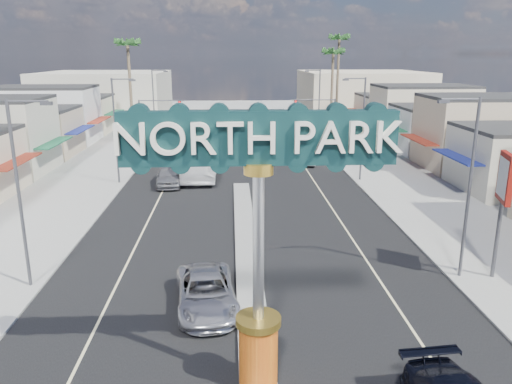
{
  "coord_description": "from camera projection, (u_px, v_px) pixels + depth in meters",
  "views": [
    {
      "loc": [
        -0.81,
        -12.56,
        10.9
      ],
      "look_at": [
        0.33,
        10.08,
        4.61
      ],
      "focal_mm": 35.0,
      "sensor_mm": 36.0,
      "label": 1
    }
  ],
  "objects": [
    {
      "name": "ground",
      "position": [
        241.0,
        182.0,
        43.91
      ],
      "size": [
        160.0,
        160.0,
        0.0
      ],
      "primitive_type": "plane",
      "color": "gray",
      "rests_on": "ground"
    },
    {
      "name": "road",
      "position": [
        241.0,
        182.0,
        43.91
      ],
      "size": [
        20.0,
        120.0,
        0.01
      ],
      "primitive_type": "cube",
      "color": "black",
      "rests_on": "ground"
    },
    {
      "name": "median_island",
      "position": [
        247.0,
        250.0,
        28.49
      ],
      "size": [
        1.3,
        30.0,
        0.16
      ],
      "primitive_type": "cube",
      "color": "gray",
      "rests_on": "ground"
    },
    {
      "name": "sidewalk_left",
      "position": [
        80.0,
        183.0,
        43.22
      ],
      "size": [
        8.0,
        120.0,
        0.12
      ],
      "primitive_type": "cube",
      "color": "gray",
      "rests_on": "ground"
    },
    {
      "name": "sidewalk_right",
      "position": [
        397.0,
        180.0,
        44.57
      ],
      "size": [
        8.0,
        120.0,
        0.12
      ],
      "primitive_type": "cube",
      "color": "gray",
      "rests_on": "ground"
    },
    {
      "name": "storefront_row_left",
      "position": [
        19.0,
        129.0,
        54.46
      ],
      "size": [
        12.0,
        42.0,
        6.0
      ],
      "primitive_type": "cube",
      "color": "beige",
      "rests_on": "ground"
    },
    {
      "name": "storefront_row_right",
      "position": [
        449.0,
        126.0,
        56.78
      ],
      "size": [
        12.0,
        42.0,
        6.0
      ],
      "primitive_type": "cube",
      "color": "#B7B29E",
      "rests_on": "ground"
    },
    {
      "name": "backdrop_far_left",
      "position": [
        106.0,
        96.0,
        85.09
      ],
      "size": [
        20.0,
        20.0,
        8.0
      ],
      "primitive_type": "cube",
      "color": "#B7B29E",
      "rests_on": "ground"
    },
    {
      "name": "backdrop_far_right",
      "position": [
        361.0,
        95.0,
        87.22
      ],
      "size": [
        20.0,
        20.0,
        8.0
      ],
      "primitive_type": "cube",
      "color": "beige",
      "rests_on": "ground"
    },
    {
      "name": "gateway_sign",
      "position": [
        259.0,
        221.0,
        15.36
      ],
      "size": [
        8.2,
        1.5,
        9.15
      ],
      "color": "#D24210",
      "rests_on": "median_island"
    },
    {
      "name": "traffic_signal_left",
      "position": [
        156.0,
        115.0,
        55.79
      ],
      "size": [
        5.09,
        0.45,
        6.0
      ],
      "color": "#47474C",
      "rests_on": "ground"
    },
    {
      "name": "traffic_signal_right",
      "position": [
        319.0,
        114.0,
        56.68
      ],
      "size": [
        5.09,
        0.45,
        6.0
      ],
      "color": "#47474C",
      "rests_on": "ground"
    },
    {
      "name": "streetlight_l_near",
      "position": [
        21.0,
        186.0,
        22.8
      ],
      "size": [
        2.03,
        0.22,
        9.0
      ],
      "color": "#47474C",
      "rests_on": "ground"
    },
    {
      "name": "streetlight_l_mid",
      "position": [
        117.0,
        126.0,
        42.05
      ],
      "size": [
        2.03,
        0.22,
        9.0
      ],
      "color": "#47474C",
      "rests_on": "ground"
    },
    {
      "name": "streetlight_l_far",
      "position": [
        155.0,
        102.0,
        63.23
      ],
      "size": [
        2.03,
        0.22,
        9.0
      ],
      "color": "#47474C",
      "rests_on": "ground"
    },
    {
      "name": "streetlight_r_near",
      "position": [
        467.0,
        180.0,
        23.81
      ],
      "size": [
        2.03,
        0.22,
        9.0
      ],
      "color": "#47474C",
      "rests_on": "ground"
    },
    {
      "name": "streetlight_r_mid",
      "position": [
        361.0,
        124.0,
        43.06
      ],
      "size": [
        2.03,
        0.22,
        9.0
      ],
      "color": "#47474C",
      "rests_on": "ground"
    },
    {
      "name": "streetlight_r_far",
      "position": [
        318.0,
        101.0,
        64.24
      ],
      "size": [
        2.03,
        0.22,
        9.0
      ],
      "color": "#47474C",
      "rests_on": "ground"
    },
    {
      "name": "palm_left_far",
      "position": [
        128.0,
        49.0,
        59.46
      ],
      "size": [
        2.6,
        2.6,
        13.1
      ],
      "color": "brown",
      "rests_on": "ground"
    },
    {
      "name": "palm_right_mid",
      "position": [
        333.0,
        56.0,
        66.73
      ],
      "size": [
        2.6,
        2.6,
        12.1
      ],
      "color": "brown",
      "rests_on": "ground"
    },
    {
      "name": "palm_right_far",
      "position": [
        339.0,
        43.0,
        72.13
      ],
      "size": [
        2.6,
        2.6,
        14.1
      ],
      "color": "brown",
      "rests_on": "ground"
    },
    {
      "name": "suv_left",
      "position": [
        206.0,
        292.0,
        21.97
      ],
      "size": [
        3.16,
        5.77,
        1.53
      ],
      "primitive_type": "imported",
      "rotation": [
        0.0,
        0.0,
        0.12
      ],
      "color": "#B2B1B6",
      "rests_on": "ground"
    },
    {
      "name": "car_parked_left",
      "position": [
        169.0,
        176.0,
        42.67
      ],
      "size": [
        2.43,
        5.16,
        1.71
      ],
      "primitive_type": "imported",
      "rotation": [
        0.0,
        0.0,
        0.08
      ],
      "color": "slate",
      "rests_on": "ground"
    },
    {
      "name": "car_parked_right",
      "position": [
        307.0,
        156.0,
        51.2
      ],
      "size": [
        2.11,
        4.89,
        1.57
      ],
      "primitive_type": "imported",
      "rotation": [
        0.0,
        0.0,
        -0.1
      ],
      "color": "silver",
      "rests_on": "ground"
    },
    {
      "name": "city_bus",
      "position": [
        201.0,
        155.0,
        46.92
      ],
      "size": [
        2.98,
        12.39,
        3.45
      ],
      "primitive_type": "imported",
      "rotation": [
        0.0,
        0.0,
        0.01
      ],
      "color": "white",
      "rests_on": "ground"
    },
    {
      "name": "bank_pylon_sign",
      "position": [
        504.0,
        185.0,
        23.77
      ],
      "size": [
        0.74,
        1.96,
        6.28
      ],
      "rotation": [
        0.0,
        0.0,
        -0.26
      ],
      "color": "#47474C",
      "rests_on": "sidewalk_right"
    }
  ]
}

